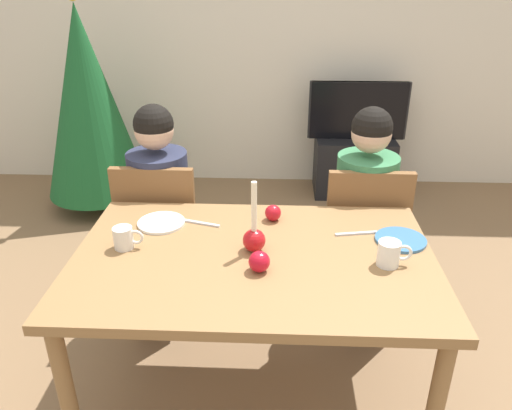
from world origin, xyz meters
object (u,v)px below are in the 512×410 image
at_px(chair_left, 162,231).
at_px(candle_centerpiece, 254,236).
at_px(mug_left, 124,238).
at_px(plate_right, 401,240).
at_px(person_left_child, 162,218).
at_px(apple_near_candle, 259,262).
at_px(tv, 358,111).
at_px(mug_right, 390,254).
at_px(tv_stand, 353,165).
at_px(plate_left, 161,223).
at_px(chair_right, 362,235).
at_px(person_right_child, 362,222).
at_px(dining_table, 254,274).
at_px(christmas_tree, 88,103).
at_px(apple_by_left_plate, 273,213).

xyz_separation_m(chair_left, candle_centerpiece, (0.51, -0.57, 0.30)).
bearing_deg(mug_left, plate_right, 5.31).
height_order(person_left_child, apple_near_candle, person_left_child).
xyz_separation_m(chair_left, tv, (1.23, 1.69, 0.20)).
bearing_deg(mug_right, tv_stand, 84.76).
bearing_deg(plate_left, tv, 61.17).
bearing_deg(candle_centerpiece, plate_left, 153.80).
bearing_deg(tv_stand, apple_near_candle, -106.14).
xyz_separation_m(chair_left, apple_near_candle, (0.54, -0.71, 0.28)).
distance_m(chair_right, person_right_child, 0.07).
distance_m(dining_table, person_right_child, 0.83).
distance_m(person_left_child, plate_left, 0.45).
relative_size(dining_table, mug_left, 11.64).
xyz_separation_m(chair_left, plate_left, (0.10, -0.37, 0.24)).
bearing_deg(plate_right, tv_stand, 86.53).
distance_m(person_left_child, mug_right, 1.25).
height_order(dining_table, person_right_child, person_right_child).
distance_m(chair_right, apple_near_candle, 0.91).
relative_size(tv_stand, christmas_tree, 0.40).
relative_size(candle_centerpiece, mug_left, 2.43).
relative_size(person_right_child, candle_centerpiece, 4.01).
relative_size(person_left_child, mug_right, 9.10).
distance_m(chair_left, plate_right, 1.22).
bearing_deg(dining_table, apple_by_left_plate, 76.86).
bearing_deg(person_left_child, christmas_tree, 122.08).
xyz_separation_m(christmas_tree, candle_centerpiece, (1.32, -1.89, -0.03)).
bearing_deg(apple_by_left_plate, tv_stand, 71.95).
xyz_separation_m(candle_centerpiece, mug_left, (-0.51, -0.00, -0.02)).
height_order(person_left_child, mug_right, person_left_child).
distance_m(person_right_child, tv, 1.68).
distance_m(christmas_tree, mug_left, 2.06).
height_order(christmas_tree, mug_right, christmas_tree).
bearing_deg(apple_near_candle, person_right_child, 56.16).
bearing_deg(dining_table, plate_left, 149.73).
bearing_deg(person_left_child, chair_left, -90.00).
xyz_separation_m(dining_table, chair_left, (-0.51, 0.61, -0.15)).
bearing_deg(christmas_tree, mug_left, -66.88).
bearing_deg(mug_left, chair_left, 89.96).
relative_size(tv_stand, tv, 0.81).
relative_size(chair_left, apple_by_left_plate, 12.62).
distance_m(chair_left, apple_near_candle, 0.93).
distance_m(dining_table, plate_left, 0.49).
height_order(tv_stand, candle_centerpiece, candle_centerpiece).
height_order(tv, plate_right, tv).
bearing_deg(person_left_child, person_right_child, 0.00).
bearing_deg(plate_left, dining_table, -30.27).
distance_m(chair_right, person_left_child, 1.04).
xyz_separation_m(dining_table, person_left_child, (-0.51, 0.64, -0.10)).
distance_m(tv, christmas_tree, 2.08).
distance_m(tv, apple_by_left_plate, 2.11).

